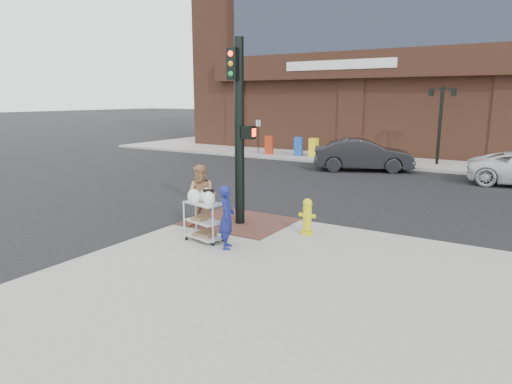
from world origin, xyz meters
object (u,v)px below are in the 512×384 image
Objects in this scene: sedan_dark at (363,155)px; utility_cart at (204,218)px; lamp_post at (440,117)px; traffic_signal_pole at (239,127)px; woman_blue at (227,217)px; fire_hydrant at (307,216)px; pedestrian_tan at (202,197)px.

sedan_dark reaches higher than utility_cart.
lamp_post is 0.80× the size of traffic_signal_pole.
lamp_post is 17.31m from woman_blue.
traffic_signal_pole is at bearing -178.85° from fire_hydrant.
woman_blue is (-1.57, -17.15, -1.73)m from lamp_post.
traffic_signal_pole reaches higher than sedan_dark.
woman_blue is at bearing 162.29° from sedan_dark.
traffic_signal_pole is 3.00m from fire_hydrant.
lamp_post is 15.32m from fire_hydrant.
traffic_signal_pole reaches higher than woman_blue.
lamp_post reaches higher than sedan_dark.
lamp_post reaches higher than fire_hydrant.
sedan_dark is at bearing 77.98° from pedestrian_tan.
lamp_post is at bearing 82.11° from utility_cart.
traffic_signal_pole is 12.09m from sedan_dark.
fire_hydrant is (2.03, 0.04, -2.20)m from traffic_signal_pole.
woman_blue is at bearing -64.82° from traffic_signal_pole.
lamp_post is 16.49m from pedestrian_tan.
traffic_signal_pole is 2.92× the size of pedestrian_tan.
utility_cart is at bearing -136.50° from fire_hydrant.
pedestrian_tan is 12.80m from sedan_dark.
sedan_dark reaches higher than fire_hydrant.
traffic_signal_pole reaches higher than lamp_post.
traffic_signal_pole is 5.30× the size of fire_hydrant.
woman_blue is at bearing -45.28° from pedestrian_tan.
woman_blue reaches higher than sedan_dark.
lamp_post is 0.83× the size of sedan_dark.
fire_hydrant is (2.51, -11.87, -0.17)m from sedan_dark.
traffic_signal_pole is 3.83× the size of utility_cart.
traffic_signal_pole is at bearing 93.92° from utility_cart.
lamp_post is 3.06× the size of utility_cart.
traffic_signal_pole is at bearing -4.45° from woman_blue.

